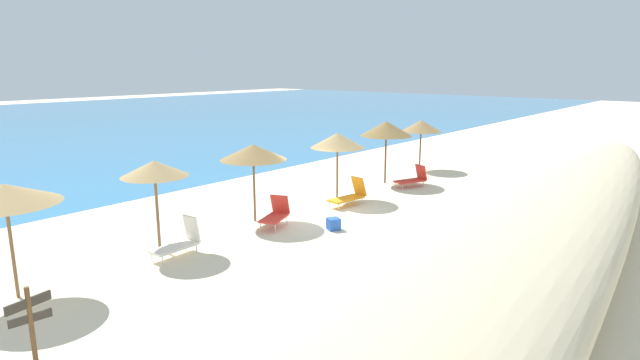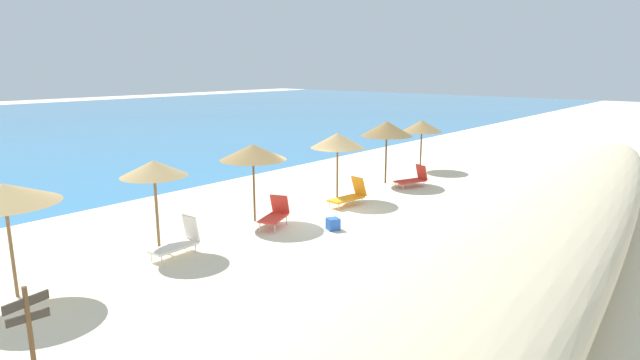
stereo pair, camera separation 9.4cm
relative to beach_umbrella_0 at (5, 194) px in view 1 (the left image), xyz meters
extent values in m
plane|color=beige|center=(9.89, -1.28, -2.57)|extent=(160.00, 160.00, 0.00)
ellipsoid|color=beige|center=(5.91, -9.00, -1.56)|extent=(47.44, 8.42, 2.01)
cylinder|color=brown|center=(0.00, 0.00, -1.32)|extent=(0.08, 0.08, 2.49)
cone|color=tan|center=(0.00, 0.00, 0.01)|extent=(2.46, 2.46, 0.48)
cylinder|color=brown|center=(4.05, 0.19, -1.34)|extent=(0.09, 0.09, 2.45)
cone|color=tan|center=(4.05, 0.19, -0.03)|extent=(1.96, 1.96, 0.47)
cylinder|color=brown|center=(8.01, 0.23, -1.37)|extent=(0.08, 0.08, 2.40)
cone|color=olive|center=(8.01, 0.23, -0.05)|extent=(2.35, 2.35, 0.55)
cylinder|color=brown|center=(12.35, -0.13, -1.40)|extent=(0.08, 0.08, 2.34)
cone|color=tan|center=(12.35, -0.13, -0.07)|extent=(2.22, 2.22, 0.61)
cylinder|color=brown|center=(16.28, 0.04, -1.36)|extent=(0.08, 0.08, 2.42)
cone|color=olive|center=(16.28, 0.04, 0.04)|extent=(2.44, 2.44, 0.69)
cylinder|color=brown|center=(20.28, 0.42, -1.46)|extent=(0.08, 0.08, 2.21)
cone|color=olive|center=(20.28, 0.42, -0.21)|extent=(2.15, 2.15, 0.60)
cube|color=red|center=(16.29, -1.29, -2.29)|extent=(1.57, 1.11, 0.07)
cube|color=red|center=(16.92, -1.53, -1.93)|extent=(0.45, 0.69, 0.70)
cylinder|color=silver|center=(15.82, -0.82, -2.44)|extent=(0.04, 0.04, 0.25)
cylinder|color=silver|center=(15.63, -1.33, -2.44)|extent=(0.04, 0.04, 0.25)
cylinder|color=silver|center=(16.96, -1.25, -2.44)|extent=(0.04, 0.04, 0.25)
cylinder|color=silver|center=(16.76, -1.76, -2.44)|extent=(0.04, 0.04, 0.25)
cube|color=white|center=(4.00, -0.64, -2.26)|extent=(1.43, 0.65, 0.07)
cube|color=white|center=(4.66, -0.61, -1.86)|extent=(0.21, 0.60, 0.81)
cylinder|color=silver|center=(3.40, -0.41, -2.43)|extent=(0.04, 0.04, 0.27)
cylinder|color=silver|center=(3.42, -0.92, -2.43)|extent=(0.04, 0.04, 0.27)
cylinder|color=silver|center=(4.59, -0.36, -2.43)|extent=(0.04, 0.04, 0.27)
cylinder|color=silver|center=(4.61, -0.87, -2.43)|extent=(0.04, 0.04, 0.27)
cube|color=orange|center=(11.74, -1.06, -2.27)|extent=(1.62, 0.82, 0.07)
cube|color=orange|center=(12.46, -1.16, -1.86)|extent=(0.40, 0.65, 0.79)
cylinder|color=silver|center=(11.12, -0.71, -2.43)|extent=(0.04, 0.04, 0.27)
cylinder|color=silver|center=(11.05, -1.23, -2.43)|extent=(0.04, 0.04, 0.27)
cylinder|color=silver|center=(12.42, -0.89, -2.43)|extent=(0.04, 0.04, 0.27)
cylinder|color=silver|center=(12.35, -1.41, -2.43)|extent=(0.04, 0.04, 0.27)
cube|color=red|center=(7.84, -0.90, -2.20)|extent=(1.36, 1.04, 0.07)
cube|color=red|center=(8.37, -0.70, -1.85)|extent=(0.50, 0.71, 0.69)
cylinder|color=silver|center=(7.26, -0.83, -2.40)|extent=(0.04, 0.04, 0.33)
cylinder|color=silver|center=(7.46, -1.34, -2.40)|extent=(0.04, 0.04, 0.33)
cylinder|color=silver|center=(8.22, -0.46, -2.40)|extent=(0.04, 0.04, 0.33)
cylinder|color=silver|center=(8.42, -0.97, -2.40)|extent=(0.04, 0.04, 0.33)
cylinder|color=brown|center=(-1.03, -3.63, -1.74)|extent=(0.09, 0.09, 1.66)
cube|color=#332D28|center=(-1.03, -3.63, -1.21)|extent=(0.83, 0.17, 0.18)
cube|color=#332D28|center=(-1.03, -3.63, -1.51)|extent=(0.72, 0.12, 0.16)
cube|color=blue|center=(9.04, -2.57, -2.36)|extent=(0.53, 0.53, 0.41)
camera|label=1|loc=(-4.21, -13.06, 2.90)|focal=29.03mm
camera|label=2|loc=(-4.15, -13.13, 2.90)|focal=29.03mm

